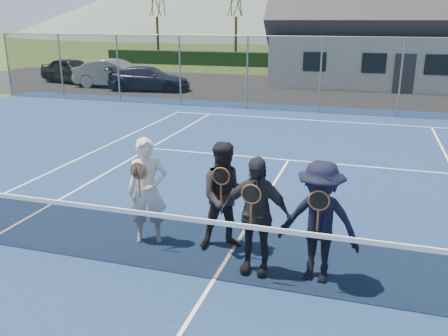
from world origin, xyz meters
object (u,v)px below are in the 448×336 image
Objects in this scene: player_a at (147,191)px; player_c at (255,215)px; car_a at (72,71)px; tennis_net at (214,247)px; clubhouse at (416,13)px; player_b at (226,196)px; player_d at (319,222)px; car_b at (115,74)px; car_c at (149,79)px.

player_a is 1.00× the size of player_c.
car_a reaches higher than tennis_net.
player_b is at bearing -100.23° from clubhouse.
player_b reaches higher than tennis_net.
car_a is 23.19m from player_b.
player_a is 2.91m from player_d.
player_c is (12.11, -17.37, 0.16)m from car_b.
clubhouse is (4.00, 24.00, 3.45)m from tennis_net.
player_c is (15.55, -18.38, 0.19)m from car_a.
tennis_net is at bearing -99.46° from clubhouse.
player_c is (1.96, -0.47, -0.00)m from player_a.
player_c is (9.82, -16.81, 0.29)m from car_c.
player_d is (-2.59, -23.54, -3.07)m from clubhouse.
clubhouse is at bearing 80.54° from tennis_net.
car_b is 19.71m from player_a.
clubhouse is at bearing 83.73° from player_d.
player_c is at bearing -157.60° from car_c.
clubhouse is at bearing 81.53° from player_c.
player_a is 1.00× the size of player_b.
tennis_net is 1.13m from player_b.
car_b is 2.55× the size of player_d.
clubhouse is 8.67× the size of player_c.
player_c reaches higher than car_a.
clubhouse is 23.93m from player_a.
car_b is 2.55× the size of player_a.
player_c is (0.63, -0.62, 0.00)m from player_b.
player_a reaches higher than car_b.
player_a is (7.86, -16.34, 0.29)m from car_c.
clubhouse is 8.67× the size of player_d.
player_b is at bearing 135.40° from player_c.
car_b is 2.55× the size of player_c.
car_c is at bearing 115.68° from player_a.
player_a is at bearing 171.18° from player_d.
car_a is 24.09m from tennis_net.
car_b is 21.69m from player_d.
tennis_net is at bearing -147.54° from car_b.
player_a is 1.00× the size of player_d.
car_b is 0.39× the size of tennis_net.
player_d is at bearing 1.74° from player_c.
player_b is at bearing 159.01° from player_d.
car_b is 17.11m from clubhouse.
car_c is 2.41× the size of player_c.
player_a is at bearing -149.67° from car_b.
car_b is at bearing -90.00° from car_a.
car_c is at bearing -88.86° from car_a.
tennis_net is 0.76m from player_c.
car_a is 20.02m from clubhouse.
player_d is (1.41, 0.46, 0.38)m from tennis_net.
tennis_net is (9.32, -17.24, -0.09)m from car_c.
car_a is 2.38× the size of player_b.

